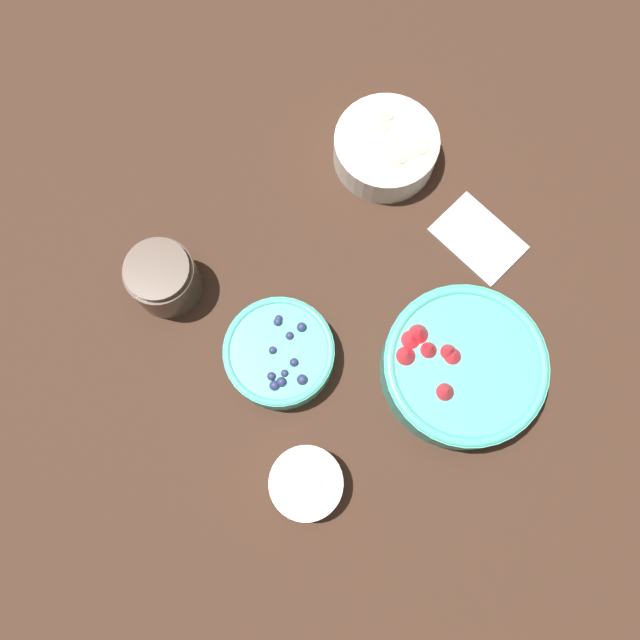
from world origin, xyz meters
TOP-DOWN VIEW (x-y plane):
  - ground_plane at (0.00, 0.00)m, footprint 4.00×4.00m
  - bowl_strawberries at (-0.10, -0.05)m, footprint 0.23×0.23m
  - bowl_blueberries at (0.08, 0.13)m, footprint 0.16×0.16m
  - bowl_bananas at (0.22, -0.20)m, footprint 0.16×0.16m
  - bowl_cream at (-0.08, 0.22)m, footprint 0.10×0.10m
  - jar_chocolate at (0.27, 0.19)m, footprint 0.10×0.10m
  - napkin at (0.02, -0.21)m, footprint 0.14×0.10m

SIDE VIEW (x-z plane):
  - ground_plane at x=0.00m, z-range 0.00..0.00m
  - napkin at x=0.02m, z-range 0.00..0.01m
  - bowl_blueberries at x=0.08m, z-range 0.00..0.06m
  - bowl_cream at x=-0.08m, z-range 0.00..0.06m
  - bowl_bananas at x=0.22m, z-range 0.00..0.06m
  - bowl_strawberries at x=-0.10m, z-range 0.00..0.08m
  - jar_chocolate at x=0.27m, z-range 0.00..0.08m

